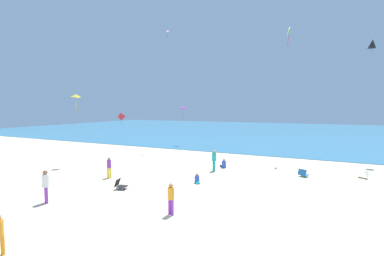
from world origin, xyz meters
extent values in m
plane|color=beige|center=(0.00, 10.00, 0.00)|extent=(120.00, 120.00, 0.00)
cube|color=teal|center=(0.00, 48.27, 0.03)|extent=(120.00, 60.00, 0.05)
cube|color=white|center=(9.76, 12.96, 0.16)|extent=(0.66, 0.65, 0.03)
cube|color=white|center=(10.01, 12.85, 0.35)|extent=(0.36, 0.51, 0.38)
cylinder|color=#B7B7BC|center=(9.52, 12.81, 0.08)|extent=(0.02, 0.02, 0.16)
cylinder|color=#B7B7BC|center=(9.73, 13.25, 0.08)|extent=(0.02, 0.02, 0.16)
cube|color=#2370B2|center=(6.05, 11.67, 0.15)|extent=(0.73, 0.71, 0.03)
cube|color=#2370B2|center=(5.93, 11.43, 0.36)|extent=(0.58, 0.41, 0.42)
cylinder|color=#B7B7BC|center=(5.87, 11.94, 0.08)|extent=(0.02, 0.02, 0.15)
cylinder|color=#B7B7BC|center=(6.37, 11.68, 0.08)|extent=(0.02, 0.02, 0.15)
cube|color=black|center=(-3.91, 4.24, 0.18)|extent=(0.65, 0.61, 0.03)
cube|color=black|center=(-4.20, 4.18, 0.40)|extent=(0.28, 0.53, 0.44)
cylinder|color=#B7B7BC|center=(-3.79, 4.53, 0.09)|extent=(0.02, 0.02, 0.18)
cylinder|color=#B7B7BC|center=(-3.69, 4.03, 0.09)|extent=(0.02, 0.02, 0.18)
cylinder|color=purple|center=(0.56, 2.29, 0.37)|extent=(0.13, 0.13, 0.73)
cylinder|color=purple|center=(0.40, 2.33, 0.37)|extent=(0.13, 0.13, 0.73)
cylinder|color=orange|center=(0.48, 2.31, 1.00)|extent=(0.35, 0.35, 0.55)
sphere|color=#A87A5B|center=(0.48, 2.31, 1.37)|extent=(0.20, 0.20, 0.20)
cylinder|color=orange|center=(-3.09, -2.63, 0.34)|extent=(0.12, 0.12, 0.69)
cylinder|color=yellow|center=(-6.26, 5.85, 0.36)|extent=(0.13, 0.13, 0.72)
cylinder|color=yellow|center=(-6.41, 5.78, 0.36)|extent=(0.13, 0.13, 0.72)
cylinder|color=purple|center=(-6.33, 5.82, 0.99)|extent=(0.38, 0.38, 0.54)
sphere|color=#A87A5B|center=(-6.33, 5.82, 1.35)|extent=(0.20, 0.20, 0.20)
cylinder|color=blue|center=(0.12, 11.89, 0.27)|extent=(0.51, 0.51, 0.55)
sphere|color=tan|center=(0.12, 11.89, 0.65)|extent=(0.22, 0.22, 0.22)
cube|color=black|center=(-0.04, 12.04, 0.08)|extent=(0.48, 0.48, 0.16)
cylinder|color=blue|center=(-0.32, 7.26, 0.24)|extent=(0.43, 0.43, 0.47)
sphere|color=tan|center=(-0.32, 7.26, 0.56)|extent=(0.19, 0.19, 0.19)
cube|color=#19ADB2|center=(-0.21, 7.11, 0.07)|extent=(0.39, 0.42, 0.14)
cylinder|color=#19ADB2|center=(-0.22, 10.47, 0.41)|extent=(0.14, 0.14, 0.82)
cylinder|color=#19ADB2|center=(-0.34, 10.61, 0.41)|extent=(0.14, 0.14, 0.82)
cylinder|color=#19ADB2|center=(-0.28, 10.54, 1.12)|extent=(0.46, 0.46, 0.61)
sphere|color=tan|center=(-0.28, 10.54, 1.53)|extent=(0.22, 0.22, 0.22)
cylinder|color=purple|center=(-5.94, 0.91, 0.42)|extent=(0.15, 0.15, 0.85)
cylinder|color=purple|center=(-6.10, 1.01, 0.42)|extent=(0.15, 0.15, 0.85)
cylinder|color=white|center=(-6.02, 0.96, 1.16)|extent=(0.47, 0.47, 0.64)
sphere|color=#846047|center=(-6.02, 0.96, 1.59)|extent=(0.23, 0.23, 0.23)
cone|color=black|center=(11.23, 19.39, 10.48)|extent=(0.90, 0.93, 0.82)
cylinder|color=#1EADAD|center=(11.23, 19.39, 9.91)|extent=(0.06, 0.07, 0.50)
pyramid|color=pink|center=(-8.66, 18.24, 13.70)|extent=(0.37, 0.26, 0.13)
cylinder|color=purple|center=(-8.66, 18.24, 13.21)|extent=(0.03, 0.03, 0.48)
cube|color=#99DB33|center=(4.44, 17.41, 11.84)|extent=(0.24, 0.75, 0.73)
cylinder|color=red|center=(4.44, 17.41, 11.01)|extent=(0.16, 0.08, 1.12)
cube|color=red|center=(-11.02, 12.79, 4.00)|extent=(0.65, 0.51, 0.79)
cylinder|color=red|center=(-11.02, 12.79, 3.45)|extent=(0.11, 0.11, 0.55)
pyramid|color=yellow|center=(-11.59, 7.85, 5.90)|extent=(0.67, 0.77, 0.33)
cylinder|color=yellow|center=(-11.62, 7.85, 4.92)|extent=(0.20, 0.09, 1.07)
pyramid|color=#DB3DA8|center=(-8.37, 21.71, 4.91)|extent=(0.87, 0.84, 0.40)
cylinder|color=#DB3DA8|center=(-8.34, 21.67, 4.00)|extent=(0.12, 0.14, 0.91)
camera|label=1|loc=(5.75, -7.19, 4.81)|focal=23.04mm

